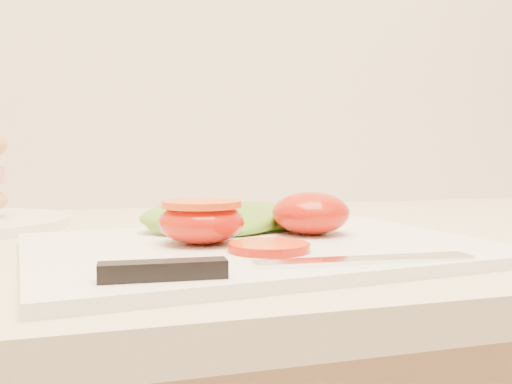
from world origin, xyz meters
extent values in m
cube|color=white|center=(-0.62, 1.54, 0.94)|extent=(0.43, 0.33, 0.01)
ellipsoid|color=#B01A10|center=(-0.56, 1.58, 0.96)|extent=(0.08, 0.08, 0.04)
ellipsoid|color=#B01A10|center=(-0.67, 1.55, 0.96)|extent=(0.08, 0.08, 0.04)
cylinder|color=red|center=(-0.67, 1.55, 0.98)|extent=(0.07, 0.07, 0.01)
cylinder|color=orange|center=(-0.63, 1.50, 0.94)|extent=(0.07, 0.07, 0.01)
ellipsoid|color=#569527|center=(-0.65, 1.62, 0.95)|extent=(0.16, 0.11, 0.03)
ellipsoid|color=#569527|center=(-0.60, 1.63, 0.95)|extent=(0.13, 0.10, 0.02)
cube|color=silver|center=(-0.58, 1.43, 0.94)|extent=(0.17, 0.03, 0.00)
cube|color=black|center=(-0.73, 1.42, 0.95)|extent=(0.08, 0.02, 0.01)
camera|label=1|loc=(-0.77, 1.06, 1.02)|focal=40.00mm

